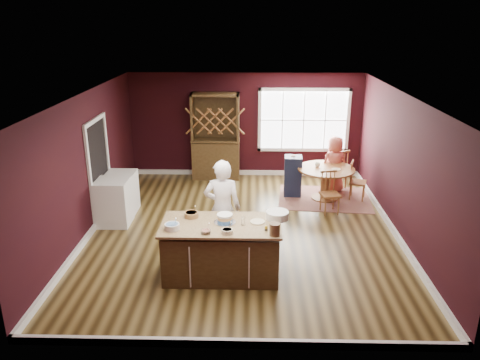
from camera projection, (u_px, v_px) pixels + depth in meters
name	position (u px, v px, depth m)	size (l,w,h in m)	color
room_shell	(243.00, 166.00, 8.88)	(7.00, 7.00, 7.00)	brown
window	(304.00, 120.00, 12.07)	(2.36, 0.10, 1.66)	white
doorway	(100.00, 171.00, 9.63)	(0.08, 1.26, 2.13)	white
kitchen_island	(221.00, 251.00, 7.62)	(1.91, 1.00, 0.92)	#3B2813
dining_table	(326.00, 177.00, 10.78)	(1.30, 1.30, 0.75)	brown
baker	(222.00, 208.00, 8.14)	(0.65, 0.42, 1.77)	white
layer_cake	(225.00, 218.00, 7.48)	(0.36, 0.36, 0.14)	white
bowl_blue	(172.00, 227.00, 7.26)	(0.24, 0.24, 0.09)	white
bowl_yellow	(191.00, 215.00, 7.69)	(0.23, 0.23, 0.09)	brown
bowl_pink	(206.00, 232.00, 7.12)	(0.16, 0.16, 0.06)	silver
bowl_olive	(227.00, 231.00, 7.13)	(0.18, 0.18, 0.07)	beige
drinking_glass	(243.00, 221.00, 7.39)	(0.07, 0.07, 0.13)	silver
dinner_plate	(257.00, 222.00, 7.51)	(0.24, 0.24, 0.02)	#FFF0BC
white_tub	(277.00, 215.00, 7.62)	(0.37, 0.37, 0.13)	white
stoneware_crock	(275.00, 229.00, 7.04)	(0.16, 0.16, 0.19)	#4D3425
toy_figurine	(266.00, 228.00, 7.21)	(0.05, 0.05, 0.08)	gold
rug	(324.00, 198.00, 10.96)	(2.10, 1.62, 0.01)	brown
chair_east	(358.00, 181.00, 10.79)	(0.38, 0.36, 0.91)	#996328
chair_south	(330.00, 193.00, 10.03)	(0.39, 0.37, 0.93)	brown
chair_north	(337.00, 169.00, 11.47)	(0.42, 0.40, 1.01)	#936234
seated_woman	(334.00, 164.00, 11.21)	(0.67, 0.44, 1.37)	#BE5A4A
high_chair	(293.00, 175.00, 11.02)	(0.40, 0.40, 1.00)	black
toddler	(292.00, 161.00, 11.04)	(0.18, 0.14, 0.26)	#8CA5BF
table_plate	(336.00, 169.00, 10.60)	(0.21, 0.21, 0.02)	beige
table_cup	(317.00, 165.00, 10.80)	(0.12, 0.12, 0.09)	white
hutch	(216.00, 137.00, 12.02)	(1.21, 0.51, 2.22)	black
washer	(114.00, 202.00, 9.50)	(0.65, 0.63, 0.94)	silver
dryer	(122.00, 192.00, 10.12)	(0.61, 0.59, 0.89)	silver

